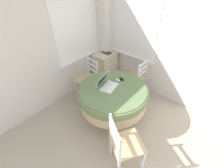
# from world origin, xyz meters

# --- Properties ---
(corner_room_shell) EXTENTS (4.65, 4.76, 2.55)m
(corner_room_shell) POSITION_xyz_m (1.41, 1.87, 1.28)
(corner_room_shell) COLOR silver
(corner_room_shell) RESTS_ON ground_plane
(round_dining_table) EXTENTS (1.22, 1.22, 0.74)m
(round_dining_table) POSITION_xyz_m (1.17, 1.62, 0.59)
(round_dining_table) COLOR #4C3D2D
(round_dining_table) RESTS_ON ground_plane
(laptop) EXTENTS (0.37, 0.35, 0.21)m
(laptop) POSITION_xyz_m (1.14, 1.74, 0.79)
(laptop) COLOR white
(laptop) RESTS_ON round_dining_table
(computer_mouse) EXTENTS (0.07, 0.10, 0.05)m
(computer_mouse) POSITION_xyz_m (1.37, 1.69, 0.77)
(computer_mouse) COLOR silver
(computer_mouse) RESTS_ON round_dining_table
(cell_phone) EXTENTS (0.09, 0.12, 0.01)m
(cell_phone) POSITION_xyz_m (1.47, 1.67, 0.75)
(cell_phone) COLOR black
(cell_phone) RESTS_ON round_dining_table
(dining_chair_near_back_window) EXTENTS (0.49, 0.48, 0.92)m
(dining_chair_near_back_window) POSITION_xyz_m (1.35, 2.49, 0.46)
(dining_chair_near_back_window) COLOR tan
(dining_chair_near_back_window) RESTS_ON ground_plane
(dining_chair_near_right_window) EXTENTS (0.42, 0.42, 0.92)m
(dining_chair_near_right_window) POSITION_xyz_m (2.05, 1.69, 0.46)
(dining_chair_near_right_window) COLOR tan
(dining_chair_near_right_window) RESTS_ON ground_plane
(dining_chair_camera_near) EXTENTS (0.57, 0.57, 0.92)m
(dining_chair_camera_near) POSITION_xyz_m (0.59, 0.95, 0.46)
(dining_chair_camera_near) COLOR tan
(dining_chair_camera_near) RESTS_ON ground_plane
(corner_cabinet) EXTENTS (0.54, 0.46, 0.75)m
(corner_cabinet) POSITION_xyz_m (2.09, 2.64, 0.37)
(corner_cabinet) COLOR beige
(corner_cabinet) RESTS_ON ground_plane
(book_on_cabinet) EXTENTS (0.14, 0.21, 0.02)m
(book_on_cabinet) POSITION_xyz_m (2.13, 2.61, 0.76)
(book_on_cabinet) COLOR #3F3F44
(book_on_cabinet) RESTS_ON corner_cabinet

